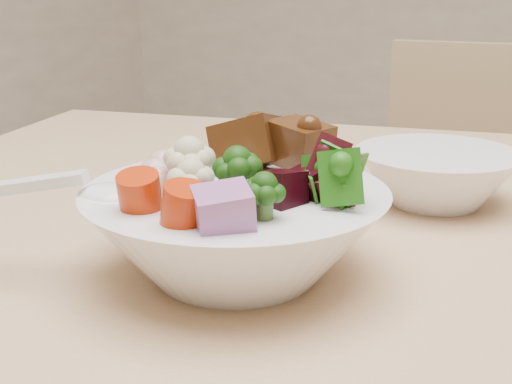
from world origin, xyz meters
TOP-DOWN VIEW (x-y plane):
  - chair_far at (-0.12, 0.76)m, footprint 0.46×0.46m
  - food_bowl at (-0.17, -0.11)m, footprint 0.23×0.23m
  - soup_spoon at (-0.27, -0.17)m, footprint 0.14×0.08m
  - side_bowl at (-0.08, 0.13)m, footprint 0.16×0.16m

SIDE VIEW (x-z plane):
  - chair_far at x=-0.12m, z-range 0.06..0.97m
  - side_bowl at x=-0.08m, z-range 0.82..0.88m
  - food_bowl at x=-0.17m, z-range 0.80..0.93m
  - soup_spoon at x=-0.27m, z-range 0.88..0.91m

